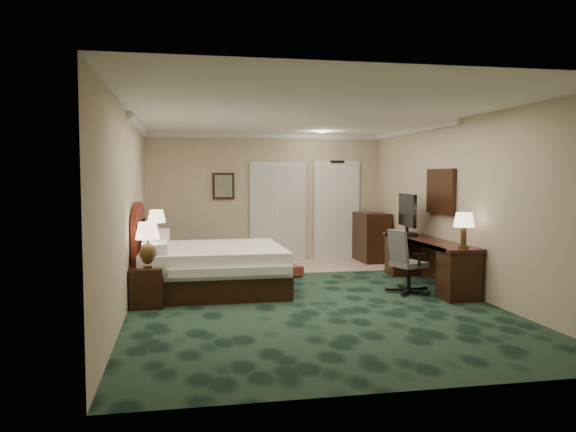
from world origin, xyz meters
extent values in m
cube|color=black|center=(0.00, 0.00, 0.00)|extent=(5.00, 7.50, 0.00)
cube|color=white|center=(0.00, 0.00, 2.70)|extent=(5.00, 7.50, 0.00)
cube|color=tan|center=(0.00, 3.75, 1.35)|extent=(5.00, 0.00, 2.70)
cube|color=tan|center=(0.00, -3.75, 1.35)|extent=(5.00, 0.00, 2.70)
cube|color=tan|center=(-2.50, 0.00, 1.35)|extent=(0.00, 7.50, 2.70)
cube|color=tan|center=(2.50, 0.00, 1.35)|extent=(0.00, 7.50, 2.70)
cube|color=#CCAD91|center=(0.90, 2.90, 0.01)|extent=(3.20, 1.70, 0.01)
cube|color=white|center=(1.55, 3.72, 1.05)|extent=(1.02, 0.06, 2.18)
cube|color=#B6B5B0|center=(0.25, 3.71, 1.05)|extent=(1.20, 0.06, 2.10)
cube|color=#4A6353|center=(-0.90, 3.71, 1.60)|extent=(0.45, 0.06, 0.55)
cube|color=white|center=(2.46, 0.60, 1.55)|extent=(0.05, 0.95, 0.75)
cube|color=white|center=(-1.30, 0.77, 0.35)|extent=(2.20, 2.04, 0.70)
cube|color=black|center=(-2.26, -0.16, 0.27)|extent=(0.44, 0.50, 0.55)
cube|color=black|center=(-2.25, 2.45, 0.28)|extent=(0.46, 0.52, 0.57)
cube|color=maroon|center=(-0.26, 0.88, 0.20)|extent=(0.69, 1.25, 0.40)
cube|color=black|center=(2.20, 0.49, 0.38)|extent=(0.57, 2.64, 0.76)
cube|color=black|center=(2.14, 1.22, 1.13)|extent=(0.19, 0.94, 0.73)
cube|color=black|center=(2.18, 3.20, 0.52)|extent=(0.55, 0.98, 1.04)
camera|label=1|loc=(-1.79, -8.06, 1.79)|focal=35.00mm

